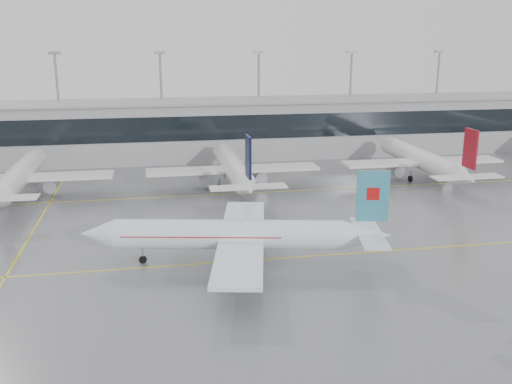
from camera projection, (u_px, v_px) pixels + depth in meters
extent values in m
plane|color=slate|center=(274.00, 259.00, 67.27)|extent=(320.00, 320.00, 0.00)
cube|color=yellow|center=(274.00, 259.00, 67.26)|extent=(120.00, 0.25, 0.01)
cube|color=yellow|center=(237.00, 194.00, 95.76)|extent=(120.00, 0.25, 0.01)
cube|color=yellow|center=(32.00, 233.00, 76.23)|extent=(0.25, 60.00, 0.01)
cube|color=#97979A|center=(214.00, 130.00, 124.61)|extent=(180.00, 15.00, 12.00)
cube|color=black|center=(218.00, 128.00, 117.05)|extent=(180.00, 0.20, 5.00)
cube|color=gray|center=(214.00, 101.00, 123.01)|extent=(182.00, 16.00, 0.40)
cylinder|color=gray|center=(59.00, 107.00, 123.21)|extent=(0.50, 0.50, 22.00)
cube|color=gray|center=(54.00, 53.00, 120.29)|extent=(2.40, 1.00, 0.60)
cylinder|color=gray|center=(162.00, 105.00, 127.08)|extent=(0.50, 0.50, 22.00)
cube|color=gray|center=(160.00, 53.00, 124.16)|extent=(2.40, 1.00, 0.60)
cylinder|color=gray|center=(259.00, 103.00, 130.95)|extent=(0.50, 0.50, 22.00)
cube|color=gray|center=(259.00, 52.00, 128.04)|extent=(2.40, 1.00, 0.60)
cylinder|color=gray|center=(350.00, 101.00, 134.83)|extent=(0.50, 0.50, 22.00)
cube|color=gray|center=(352.00, 52.00, 131.91)|extent=(2.40, 1.00, 0.60)
cylinder|color=gray|center=(436.00, 99.00, 138.70)|extent=(0.50, 0.50, 22.00)
cube|color=gray|center=(440.00, 52.00, 135.78)|extent=(2.40, 1.00, 0.60)
cylinder|color=white|center=(228.00, 234.00, 64.78)|extent=(26.03, 8.47, 3.39)
cone|color=white|center=(98.00, 234.00, 65.02)|extent=(4.60, 4.12, 3.39)
cone|color=white|center=(367.00, 235.00, 64.51)|extent=(6.16, 4.44, 3.39)
cube|color=white|center=(242.00, 238.00, 64.85)|extent=(10.48, 28.46, 0.45)
cube|color=white|center=(369.00, 233.00, 64.43)|extent=(4.89, 11.12, 0.25)
cube|color=teal|center=(373.00, 196.00, 63.32)|extent=(3.60, 1.06, 5.79)
cylinder|color=#9A9BA7|center=(235.00, 266.00, 60.61)|extent=(3.95, 2.77, 2.10)
cylinder|color=#9A9BA7|center=(239.00, 236.00, 69.89)|extent=(3.95, 2.77, 2.10)
cylinder|color=gray|center=(143.00, 254.00, 65.56)|extent=(0.20, 0.20, 1.45)
cylinder|color=black|center=(143.00, 260.00, 65.75)|extent=(0.94, 0.47, 0.90)
cylinder|color=gray|center=(250.00, 262.00, 62.82)|extent=(0.24, 0.24, 1.45)
cylinder|color=black|center=(250.00, 268.00, 63.01)|extent=(1.17, 0.66, 1.10)
cylinder|color=gray|center=(251.00, 246.00, 67.84)|extent=(0.24, 0.24, 1.45)
cylinder|color=black|center=(251.00, 251.00, 68.03)|extent=(1.17, 0.66, 1.10)
cube|color=#B70F0F|center=(373.00, 193.00, 63.24)|extent=(1.46, 0.72, 1.40)
cube|color=#B70F0F|center=(202.00, 233.00, 64.77)|extent=(18.32, 6.94, 0.12)
cylinder|color=white|center=(21.00, 174.00, 93.37)|extent=(3.59, 27.36, 3.59)
cone|color=white|center=(38.00, 155.00, 108.26)|extent=(3.59, 4.00, 3.59)
cube|color=white|center=(19.00, 178.00, 92.05)|extent=(29.64, 5.00, 0.45)
cylinder|color=#9A9BA7|center=(51.00, 185.00, 93.76)|extent=(2.10, 3.60, 2.10)
cylinder|color=gray|center=(35.00, 174.00, 104.18)|extent=(0.20, 0.20, 1.56)
cylinder|color=black|center=(35.00, 178.00, 104.38)|extent=(0.30, 0.90, 0.90)
cylinder|color=gray|center=(2.00, 193.00, 91.18)|extent=(0.24, 0.24, 1.56)
cylinder|color=black|center=(3.00, 197.00, 91.38)|extent=(0.45, 1.10, 1.10)
cylinder|color=gray|center=(36.00, 191.00, 92.09)|extent=(0.24, 0.24, 1.56)
cylinder|color=black|center=(37.00, 196.00, 92.29)|extent=(0.45, 1.10, 1.10)
cylinder|color=white|center=(232.00, 165.00, 99.53)|extent=(3.59, 27.36, 3.59)
cone|color=white|center=(221.00, 149.00, 114.43)|extent=(3.59, 4.00, 3.59)
cone|color=white|center=(248.00, 189.00, 83.88)|extent=(3.59, 5.60, 3.59)
cube|color=white|center=(233.00, 169.00, 98.21)|extent=(29.64, 5.00, 0.45)
cube|color=white|center=(248.00, 187.00, 83.61)|extent=(11.40, 2.80, 0.25)
cube|color=black|center=(248.00, 157.00, 82.24)|extent=(0.35, 3.60, 6.12)
cylinder|color=#9A9BA7|center=(205.00, 178.00, 98.23)|extent=(2.10, 3.60, 2.10)
cylinder|color=#9A9BA7|center=(260.00, 176.00, 99.92)|extent=(2.10, 3.60, 2.10)
cylinder|color=gray|center=(224.00, 167.00, 110.34)|extent=(0.20, 0.20, 1.56)
cylinder|color=black|center=(224.00, 171.00, 110.54)|extent=(0.30, 0.90, 0.90)
cylinder|color=gray|center=(219.00, 183.00, 97.34)|extent=(0.24, 0.24, 1.56)
cylinder|color=black|center=(219.00, 187.00, 97.54)|extent=(0.45, 1.10, 1.10)
cylinder|color=gray|center=(249.00, 182.00, 98.25)|extent=(0.24, 0.24, 1.56)
cylinder|color=black|center=(249.00, 186.00, 98.45)|extent=(0.45, 1.10, 1.10)
cylinder|color=white|center=(419.00, 158.00, 105.69)|extent=(3.59, 27.36, 3.59)
cone|color=white|center=(385.00, 143.00, 120.59)|extent=(3.59, 4.00, 3.59)
cone|color=white|center=(466.00, 178.00, 90.04)|extent=(3.59, 5.60, 3.59)
cube|color=white|center=(422.00, 162.00, 104.37)|extent=(29.64, 5.00, 0.45)
cube|color=white|center=(467.00, 177.00, 89.77)|extent=(11.40, 2.80, 0.25)
cube|color=maroon|center=(470.00, 149.00, 88.40)|extent=(0.35, 3.60, 6.12)
cylinder|color=#9A9BA7|center=(396.00, 170.00, 104.39)|extent=(2.10, 3.60, 2.10)
cylinder|color=#9A9BA7|center=(444.00, 168.00, 106.08)|extent=(2.10, 3.60, 2.10)
cylinder|color=gray|center=(394.00, 160.00, 116.50)|extent=(0.20, 0.20, 1.56)
cylinder|color=black|center=(394.00, 164.00, 116.70)|extent=(0.30, 0.90, 0.90)
cylinder|color=gray|center=(411.00, 175.00, 103.50)|extent=(0.24, 0.24, 1.56)
cylinder|color=black|center=(410.00, 179.00, 103.70)|extent=(0.45, 1.10, 1.10)
cylinder|color=gray|center=(437.00, 173.00, 104.41)|extent=(0.24, 0.24, 1.56)
cylinder|color=black|center=(437.00, 177.00, 104.61)|extent=(0.45, 1.10, 1.10)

